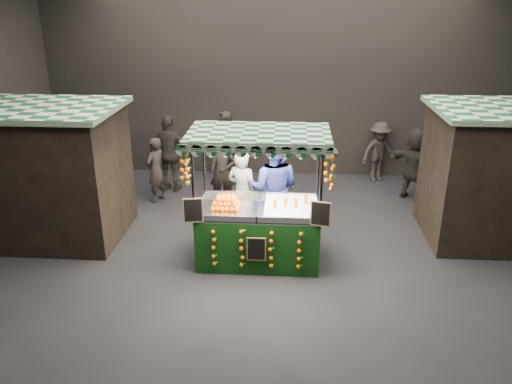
{
  "coord_description": "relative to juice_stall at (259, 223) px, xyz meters",
  "views": [
    {
      "loc": [
        0.28,
        -7.93,
        4.57
      ],
      "look_at": [
        -0.31,
        0.62,
        1.17
      ],
      "focal_mm": 35.8,
      "sensor_mm": 36.0,
      "label": 1
    }
  ],
  "objects": [
    {
      "name": "vendor_grey",
      "position": [
        -0.4,
        1.08,
        0.13
      ],
      "size": [
        0.75,
        0.63,
        1.75
      ],
      "rotation": [
        0.0,
        0.0,
        2.75
      ],
      "color": "gray",
      "rests_on": "ground"
    },
    {
      "name": "ground",
      "position": [
        0.23,
        -0.22,
        -0.74
      ],
      "size": [
        12.0,
        12.0,
        0.0
      ],
      "primitive_type": "plane",
      "color": "black",
      "rests_on": "ground"
    },
    {
      "name": "shopper_7",
      "position": [
        -2.54,
        2.66,
        0.01
      ],
      "size": [
        0.57,
        0.65,
        1.51
      ],
      "rotation": [
        0.0,
        0.0,
        -2.03
      ],
      "color": "#2A2522",
      "rests_on": "ground"
    },
    {
      "name": "market_hall",
      "position": [
        0.23,
        -0.22,
        2.64
      ],
      "size": [
        12.1,
        10.1,
        5.05
      ],
      "color": "black",
      "rests_on": "ground"
    },
    {
      "name": "shopper_5",
      "position": [
        3.4,
        3.2,
        0.11
      ],
      "size": [
        1.46,
        1.48,
        1.7
      ],
      "rotation": [
        0.0,
        0.0,
        2.34
      ],
      "color": "#292521",
      "rests_on": "ground"
    },
    {
      "name": "shopper_2",
      "position": [
        -2.35,
        3.33,
        0.19
      ],
      "size": [
        1.16,
        0.63,
        1.87
      ],
      "rotation": [
        0.0,
        0.0,
        2.98
      ],
      "color": "#2C2824",
      "rests_on": "ground"
    },
    {
      "name": "neighbour_stall_right",
      "position": [
        4.63,
        1.28,
        0.57
      ],
      "size": [
        3.0,
        2.2,
        2.6
      ],
      "color": "black",
      "rests_on": "ground"
    },
    {
      "name": "juice_stall",
      "position": [
        0.0,
        0.0,
        0.0
      ],
      "size": [
        2.47,
        1.45,
        2.39
      ],
      "color": "#0D330B",
      "rests_on": "ground"
    },
    {
      "name": "shopper_6",
      "position": [
        -1.18,
        4.38,
        0.13
      ],
      "size": [
        0.5,
        0.69,
        1.74
      ],
      "rotation": [
        0.0,
        0.0,
        -1.43
      ],
      "color": "black",
      "rests_on": "ground"
    },
    {
      "name": "shopper_0",
      "position": [
        -0.98,
        2.51,
        0.05
      ],
      "size": [
        0.59,
        0.39,
        1.59
      ],
      "rotation": [
        0.0,
        0.0,
        -0.02
      ],
      "color": "black",
      "rests_on": "ground"
    },
    {
      "name": "shopper_4",
      "position": [
        -4.27,
        3.02,
        0.18
      ],
      "size": [
        1.07,
        1.0,
        1.84
      ],
      "rotation": [
        0.0,
        0.0,
        3.75
      ],
      "color": "#292421",
      "rests_on": "ground"
    },
    {
      "name": "vendor_blue",
      "position": [
        0.21,
        0.95,
        0.29
      ],
      "size": [
        1.11,
        0.93,
        2.07
      ],
      "rotation": [
        0.0,
        0.0,
        2.99
      ],
      "color": "navy",
      "rests_on": "ground"
    },
    {
      "name": "neighbour_stall_left",
      "position": [
        -4.17,
        0.78,
        0.57
      ],
      "size": [
        3.0,
        2.2,
        2.6
      ],
      "color": "black",
      "rests_on": "ground"
    },
    {
      "name": "shopper_3",
      "position": [
        2.76,
        4.38,
        0.02
      ],
      "size": [
        1.14,
        0.96,
        1.53
      ],
      "rotation": [
        0.0,
        0.0,
        0.47
      ],
      "color": "#2E2825",
      "rests_on": "ground"
    },
    {
      "name": "shopper_1",
      "position": [
        0.28,
        1.58,
        0.11
      ],
      "size": [
        1.05,
        1.01,
        1.71
      ],
      "rotation": [
        0.0,
        0.0,
        -0.6
      ],
      "color": "#2A2422",
      "rests_on": "ground"
    }
  ]
}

